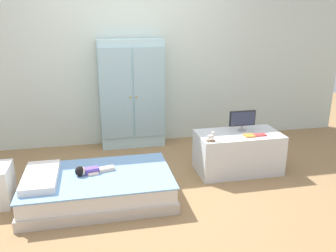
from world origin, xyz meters
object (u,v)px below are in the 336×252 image
tv_stand (238,152)px  book_red (260,135)px  wardrobe (132,94)px  tv_monitor (242,119)px  book_orange (249,136)px  bed (99,187)px  rocking_horse_toy (211,137)px  doll (87,171)px

tv_stand → book_red: 0.33m
wardrobe → book_red: size_ratio=10.09×
tv_monitor → book_orange: size_ratio=2.79×
bed → wardrobe: (0.51, 1.44, 0.60)m
tv_stand → tv_monitor: 0.39m
tv_monitor → rocking_horse_toy: tv_monitor is taller
wardrobe → tv_monitor: bearing=-40.9°
bed → rocking_horse_toy: bearing=7.8°
doll → book_orange: size_ratio=3.46×
book_red → rocking_horse_toy: bearing=-173.7°
wardrobe → doll: bearing=-113.4°
tv_stand → book_orange: size_ratio=8.51×
tv_monitor → book_orange: bearing=-89.2°
bed → book_orange: (1.68, 0.23, 0.34)m
bed → rocking_horse_toy: rocking_horse_toy is taller
doll → book_orange: (1.78, 0.19, 0.17)m
tv_monitor → book_red: bearing=-57.8°
tv_stand → rocking_horse_toy: 0.52m
rocking_horse_toy → book_red: 0.60m
tv_monitor → rocking_horse_toy: (-0.46, -0.27, -0.09)m
rocking_horse_toy → book_orange: bearing=8.0°
tv_stand → tv_monitor: bearing=51.6°
wardrobe → rocking_horse_toy: 1.47m
tv_monitor → rocking_horse_toy: bearing=-150.1°
bed → wardrobe: 1.64m
doll → tv_stand: size_ratio=0.41×
doll → book_orange: bearing=6.2°
tv_stand → bed: bearing=-167.9°
rocking_horse_toy → tv_stand: bearing=24.5°
wardrobe → tv_monitor: size_ratio=4.66×
tv_stand → book_orange: 0.28m
tv_monitor → book_red: size_ratio=2.16×
wardrobe → tv_monitor: (1.17, -1.01, -0.13)m
tv_stand → tv_monitor: (0.07, 0.09, 0.37)m
wardrobe → book_orange: size_ratio=13.00×
book_red → tv_stand: bearing=149.6°
tv_monitor → bed: bearing=-165.5°
wardrobe → book_orange: (1.17, -1.21, -0.26)m
book_red → doll: bearing=-174.2°
tv_monitor → wardrobe: bearing=139.1°
bed → doll: (-0.10, 0.04, 0.17)m
tv_stand → book_orange: bearing=-58.0°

